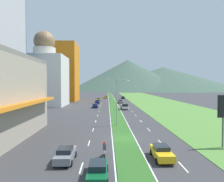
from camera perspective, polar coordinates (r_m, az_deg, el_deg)
name	(u,v)px	position (r m, az deg, el deg)	size (l,w,h in m)	color
ground_plane	(124,138)	(32.94, 3.19, -12.78)	(600.00, 600.00, 0.00)	#38383A
grass_median	(113,103)	(92.19, 0.25, -3.38)	(3.20, 240.00, 0.06)	#2D6023
grass_verge_right	(159,103)	(95.01, 12.79, -3.27)	(24.00, 240.00, 0.06)	#518438
lane_dash_left_1	(81,168)	(22.29, -8.38, -20.00)	(0.16, 2.80, 0.01)	silver
lane_dash_left_2	(89,143)	(30.55, -6.30, -13.94)	(0.16, 2.80, 0.01)	silver
lane_dash_left_3	(93,130)	(39.03, -5.17, -10.47)	(0.16, 2.80, 0.01)	silver
lane_dash_left_4	(96,121)	(47.61, -4.45, -8.24)	(0.16, 2.80, 0.01)	silver
lane_dash_left_5	(98,116)	(56.25, -3.96, -6.70)	(0.16, 2.80, 0.01)	silver
lane_dash_left_6	(99,111)	(64.91, -3.61, -5.56)	(0.16, 2.80, 0.01)	silver
lane_dash_left_7	(100,108)	(73.60, -3.33, -4.70)	(0.16, 2.80, 0.01)	silver
lane_dash_left_8	(101,106)	(82.31, -3.12, -4.01)	(0.16, 2.80, 0.01)	silver
lane_dash_left_9	(101,104)	(91.02, -2.95, -3.46)	(0.16, 2.80, 0.01)	silver
lane_dash_right_1	(183,167)	(23.42, 18.82, -18.99)	(0.16, 2.80, 0.01)	silver
lane_dash_right_2	(161,143)	(31.38, 13.15, -13.55)	(0.16, 2.80, 0.01)	silver
lane_dash_right_3	(149,129)	(39.68, 9.94, -10.28)	(0.16, 2.80, 0.01)	silver
lane_dash_right_4	(141,121)	(48.15, 7.88, -8.14)	(0.16, 2.80, 0.01)	silver
lane_dash_right_5	(136,115)	(56.70, 6.46, -6.64)	(0.16, 2.80, 0.01)	silver
lane_dash_right_6	(132,111)	(65.31, 5.42, -5.52)	(0.16, 2.80, 0.01)	silver
lane_dash_right_7	(129,108)	(73.95, 4.62, -4.67)	(0.16, 2.80, 0.01)	silver
lane_dash_right_8	(127,106)	(82.62, 3.99, -3.99)	(0.16, 2.80, 0.01)	silver
lane_dash_right_9	(125,104)	(91.30, 3.48, -3.44)	(0.16, 2.80, 0.01)	silver
edge_line_median_left	(109,103)	(92.16, -0.84, -3.39)	(0.16, 240.00, 0.01)	silver
edge_line_median_right	(117,103)	(92.26, 1.34, -3.39)	(0.16, 240.00, 0.01)	silver
domed_building	(45,76)	(85.88, -17.88, 3.84)	(16.20, 16.20, 29.09)	silver
midrise_colored	(60,72)	(109.96, -13.91, 4.92)	(17.08, 17.08, 28.89)	orange
hill_far_left	(35,81)	(313.24, -20.35, 2.70)	(155.39, 155.39, 28.09)	#3D5647
hill_far_center	(128,75)	(309.61, 4.36, 4.35)	(170.42, 170.42, 44.66)	#3D5647
hill_far_right	(163,78)	(341.00, 13.83, 3.33)	(228.72, 228.72, 35.98)	#3D5647
street_lamp_near	(118,99)	(41.80, 1.67, -2.28)	(2.61, 0.33, 9.33)	#99999E
street_lamp_mid	(116,92)	(66.76, 0.98, -0.25)	(3.20, 0.41, 10.37)	#99999E
street_lamp_far	(112,92)	(91.79, -0.11, -0.34)	(2.77, 0.30, 8.52)	#99999E
car_0	(97,102)	(91.63, -4.04, -2.93)	(1.93, 4.69, 1.57)	navy
car_1	(162,152)	(24.72, 13.35, -15.90)	(1.91, 4.56, 1.52)	yellow
car_2	(98,99)	(106.97, -3.72, -2.30)	(2.01, 4.33, 1.39)	yellow
car_3	(65,154)	(23.93, -12.57, -16.48)	(1.89, 4.49, 1.54)	slate
car_4	(105,97)	(126.43, -1.80, -1.68)	(1.99, 4.38, 1.35)	yellow
car_5	(98,170)	(19.66, -3.92, -20.69)	(1.86, 4.72, 1.49)	#0C5128
car_6	(95,106)	(74.81, -4.63, -4.00)	(1.89, 4.36, 1.50)	navy
car_7	(123,98)	(121.21, 3.00, -1.80)	(1.93, 4.07, 1.49)	black
car_8	(120,101)	(94.24, 2.25, -2.83)	(2.01, 4.58, 1.43)	slate
pickup_truck_0	(124,107)	(69.67, 3.41, -4.25)	(2.18, 5.40, 2.00)	silver
motorcycle_rider	(104,151)	(24.69, -2.06, -15.97)	(0.36, 2.00, 1.80)	black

